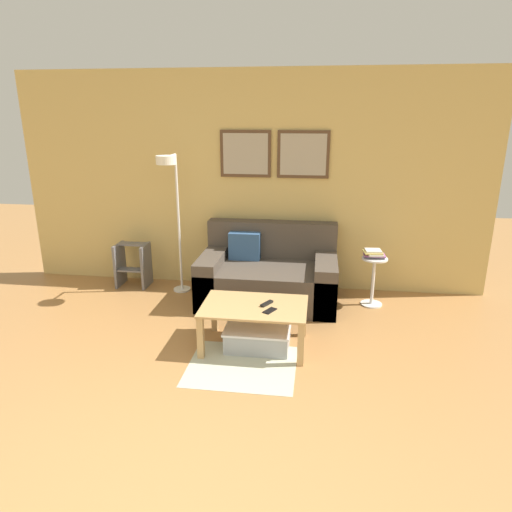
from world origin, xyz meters
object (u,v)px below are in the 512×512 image
(floor_lamp, at_px, (171,192))
(coffee_table, at_px, (254,312))
(book_stack, at_px, (374,254))
(remote_control, at_px, (267,304))
(side_table, at_px, (373,277))
(cell_phone, at_px, (270,311))
(couch, at_px, (268,276))
(step_stool, at_px, (133,264))
(storage_bin, at_px, (258,336))

(floor_lamp, bearing_deg, coffee_table, -44.63)
(book_stack, bearing_deg, remote_control, -133.29)
(floor_lamp, xyz_separation_m, side_table, (2.24, 0.07, -0.91))
(cell_phone, bearing_deg, couch, 125.51)
(couch, xyz_separation_m, remote_control, (0.11, -1.09, 0.13))
(remote_control, distance_m, cell_phone, 0.14)
(remote_control, xyz_separation_m, cell_phone, (0.04, -0.14, -0.01))
(side_table, distance_m, remote_control, 1.53)
(cell_phone, distance_m, step_stool, 2.36)
(storage_bin, relative_size, book_stack, 2.45)
(couch, distance_m, book_stack, 1.20)
(storage_bin, relative_size, floor_lamp, 0.36)
(storage_bin, xyz_separation_m, cell_phone, (0.12, -0.11, 0.31))
(floor_lamp, distance_m, book_stack, 2.32)
(side_table, bearing_deg, book_stack, 132.63)
(book_stack, relative_size, remote_control, 1.62)
(floor_lamp, height_order, remote_control, floor_lamp)
(floor_lamp, height_order, side_table, floor_lamp)
(floor_lamp, height_order, step_stool, floor_lamp)
(side_table, relative_size, remote_control, 3.68)
(storage_bin, bearing_deg, remote_control, 18.10)
(coffee_table, relative_size, floor_lamp, 0.58)
(couch, relative_size, coffee_table, 1.60)
(book_stack, relative_size, cell_phone, 1.74)
(storage_bin, distance_m, cell_phone, 0.35)
(couch, bearing_deg, storage_bin, -88.32)
(storage_bin, bearing_deg, coffee_table, -169.43)
(floor_lamp, distance_m, step_stool, 1.18)
(remote_control, height_order, cell_phone, remote_control)
(storage_bin, distance_m, book_stack, 1.67)
(floor_lamp, height_order, cell_phone, floor_lamp)
(side_table, xyz_separation_m, cell_phone, (-1.02, -1.24, 0.09))
(coffee_table, xyz_separation_m, remote_control, (0.11, 0.03, 0.08))
(floor_lamp, relative_size, side_table, 2.96)
(side_table, xyz_separation_m, step_stool, (-2.88, 0.21, -0.04))
(remote_control, bearing_deg, side_table, 75.98)
(coffee_table, xyz_separation_m, step_stool, (-1.71, 1.34, -0.06))
(floor_lamp, xyz_separation_m, step_stool, (-0.64, 0.28, -0.95))
(cell_phone, relative_size, step_stool, 0.26)
(book_stack, bearing_deg, floor_lamp, -177.82)
(coffee_table, relative_size, remote_control, 6.32)
(side_table, bearing_deg, cell_phone, -129.42)
(coffee_table, height_order, floor_lamp, floor_lamp)
(side_table, height_order, remote_control, side_table)
(coffee_table, relative_size, book_stack, 3.89)
(coffee_table, xyz_separation_m, cell_phone, (0.15, -0.11, 0.07))
(remote_control, height_order, step_stool, step_stool)
(storage_bin, relative_size, side_table, 1.08)
(book_stack, bearing_deg, cell_phone, -128.79)
(book_stack, xyz_separation_m, remote_control, (-1.05, -1.11, -0.17))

